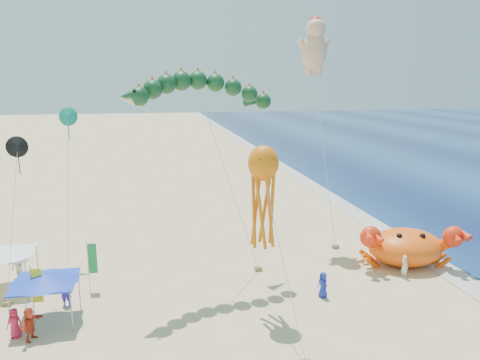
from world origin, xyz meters
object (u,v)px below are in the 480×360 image
crab_inflatable (406,246)px  octopus_kite (263,189)px  cherub_kite (315,45)px  canopy_white (4,251)px  dragon_kite (200,95)px  canopy_blue (45,278)px

crab_inflatable → octopus_kite: size_ratio=0.76×
cherub_kite → octopus_kite: (-6.62, -10.86, -8.27)m
crab_inflatable → octopus_kite: octopus_kite is taller
canopy_white → crab_inflatable: bearing=-2.9°
dragon_kite → cherub_kite: cherub_kite is taller
crab_inflatable → dragon_kite: bearing=179.8°
canopy_blue → octopus_kite: bearing=-5.2°
octopus_kite → canopy_white: octopus_kite is taller
cherub_kite → octopus_kite: 15.17m
octopus_kite → canopy_blue: size_ratio=2.68×
dragon_kite → canopy_white: size_ratio=3.62×
crab_inflatable → canopy_white: (-26.42, 1.36, 1.07)m
crab_inflatable → canopy_white: size_ratio=1.98×
dragon_kite → octopus_kite: bearing=-58.2°
dragon_kite → canopy_white: (-12.12, 1.29, -9.40)m
dragon_kite → cherub_kite: (9.41, 6.37, 3.45)m
dragon_kite → octopus_kite: size_ratio=1.38×
crab_inflatable → canopy_white: 26.48m
canopy_blue → canopy_white: same height
canopy_blue → canopy_white: (-3.26, 4.72, 0.00)m
crab_inflatable → dragon_kite: 17.72m
dragon_kite → octopus_kite: (2.79, -4.50, -4.82)m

